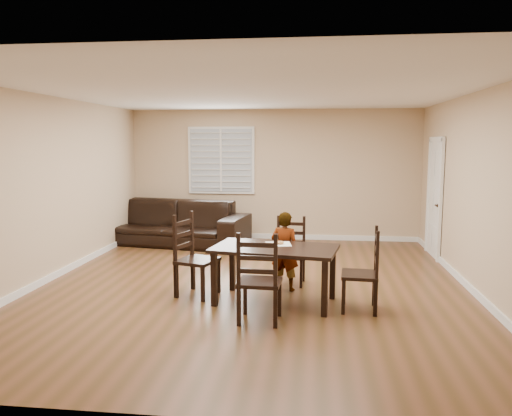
# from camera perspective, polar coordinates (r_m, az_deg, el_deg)

# --- Properties ---
(ground) EXTENTS (7.00, 7.00, 0.00)m
(ground) POSITION_cam_1_polar(r_m,az_deg,el_deg) (7.21, -0.35, -8.77)
(ground) COLOR brown
(ground) RESTS_ON ground
(room) EXTENTS (6.04, 7.04, 2.72)m
(room) POSITION_cam_1_polar(r_m,az_deg,el_deg) (7.10, 0.10, 5.77)
(room) COLOR tan
(room) RESTS_ON ground
(dining_table) EXTENTS (1.65, 1.10, 0.72)m
(dining_table) POSITION_cam_1_polar(r_m,az_deg,el_deg) (6.31, 2.17, -5.25)
(dining_table) COLOR black
(dining_table) RESTS_ON ground
(chair_near) EXTENTS (0.46, 0.43, 0.96)m
(chair_near) POSITION_cam_1_polar(r_m,az_deg,el_deg) (7.28, 3.96, -5.08)
(chair_near) COLOR black
(chair_near) RESTS_ON ground
(chair_far) EXTENTS (0.49, 0.46, 1.05)m
(chair_far) POSITION_cam_1_polar(r_m,az_deg,el_deg) (5.57, 0.23, -8.60)
(chair_far) COLOR black
(chair_far) RESTS_ON ground
(chair_left) EXTENTS (0.58, 0.60, 1.10)m
(chair_left) POSITION_cam_1_polar(r_m,az_deg,el_deg) (6.73, -7.69, -5.65)
(chair_left) COLOR black
(chair_left) RESTS_ON ground
(chair_right) EXTENTS (0.46, 0.49, 1.01)m
(chair_right) POSITION_cam_1_polar(r_m,az_deg,el_deg) (6.19, 12.90, -7.30)
(chair_right) COLOR black
(chair_right) RESTS_ON ground
(child) EXTENTS (0.45, 0.36, 1.09)m
(child) POSITION_cam_1_polar(r_m,az_deg,el_deg) (6.85, 3.30, -4.94)
(child) COLOR gray
(child) RESTS_ON ground
(napkin) EXTENTS (0.36, 0.36, 0.00)m
(napkin) POSITION_cam_1_polar(r_m,az_deg,el_deg) (6.45, 2.55, -4.13)
(napkin) COLOR beige
(napkin) RESTS_ON dining_table
(donut) EXTENTS (0.11, 0.11, 0.04)m
(donut) POSITION_cam_1_polar(r_m,az_deg,el_deg) (6.44, 2.71, -3.94)
(donut) COLOR #AF743E
(donut) RESTS_ON napkin
(sofa) EXTENTS (3.11, 1.61, 0.87)m
(sofa) POSITION_cam_1_polar(r_m,az_deg,el_deg) (10.11, -9.46, -1.65)
(sofa) COLOR black
(sofa) RESTS_ON ground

